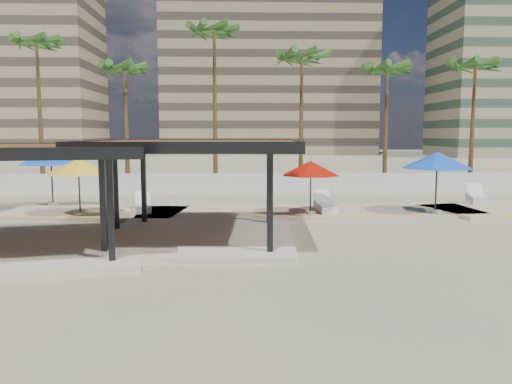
{
  "coord_description": "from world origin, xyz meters",
  "views": [
    {
      "loc": [
        -1.3,
        -16.4,
        3.79
      ],
      "look_at": [
        -0.63,
        3.91,
        1.4
      ],
      "focal_mm": 35.0,
      "sensor_mm": 36.0,
      "label": 1
    }
  ],
  "objects_px": {
    "pavilion_central": "(198,181)",
    "lounger_b": "(325,206)",
    "lounger_a": "(143,207)",
    "umbrella_c": "(311,168)",
    "lounger_d": "(477,198)",
    "pavilion_west": "(33,189)"
  },
  "relations": [
    {
      "from": "pavilion_west",
      "to": "lounger_a",
      "type": "relative_size",
      "value": 3.57
    },
    {
      "from": "pavilion_central",
      "to": "pavilion_west",
      "type": "relative_size",
      "value": 0.92
    },
    {
      "from": "umbrella_c",
      "to": "lounger_d",
      "type": "height_order",
      "value": "umbrella_c"
    },
    {
      "from": "pavilion_central",
      "to": "lounger_a",
      "type": "xyz_separation_m",
      "value": [
        -3.06,
        5.77,
        -1.75
      ]
    },
    {
      "from": "pavilion_west",
      "to": "lounger_b",
      "type": "bearing_deg",
      "value": 21.97
    },
    {
      "from": "pavilion_central",
      "to": "umbrella_c",
      "type": "xyz_separation_m",
      "value": [
        4.68,
        4.63,
        0.11
      ]
    },
    {
      "from": "pavilion_central",
      "to": "pavilion_west",
      "type": "height_order",
      "value": "pavilion_central"
    },
    {
      "from": "pavilion_central",
      "to": "lounger_b",
      "type": "xyz_separation_m",
      "value": [
        5.51,
        5.46,
        -1.73
      ]
    },
    {
      "from": "lounger_b",
      "to": "pavilion_central",
      "type": "bearing_deg",
      "value": 132.99
    },
    {
      "from": "lounger_a",
      "to": "lounger_b",
      "type": "relative_size",
      "value": 0.96
    },
    {
      "from": "lounger_d",
      "to": "lounger_a",
      "type": "bearing_deg",
      "value": 113.01
    },
    {
      "from": "umbrella_c",
      "to": "lounger_b",
      "type": "distance_m",
      "value": 2.19
    },
    {
      "from": "pavilion_central",
      "to": "lounger_d",
      "type": "bearing_deg",
      "value": 32.95
    },
    {
      "from": "lounger_b",
      "to": "lounger_d",
      "type": "xyz_separation_m",
      "value": [
        8.5,
        2.62,
        0.01
      ]
    },
    {
      "from": "lounger_a",
      "to": "lounger_b",
      "type": "distance_m",
      "value": 8.58
    },
    {
      "from": "lounger_d",
      "to": "lounger_b",
      "type": "bearing_deg",
      "value": 122.43
    },
    {
      "from": "umbrella_c",
      "to": "lounger_b",
      "type": "xyz_separation_m",
      "value": [
        0.83,
        0.83,
        -1.84
      ]
    },
    {
      "from": "umbrella_c",
      "to": "lounger_a",
      "type": "height_order",
      "value": "umbrella_c"
    },
    {
      "from": "umbrella_c",
      "to": "pavilion_west",
      "type": "bearing_deg",
      "value": -147.11
    },
    {
      "from": "lounger_b",
      "to": "lounger_a",
      "type": "bearing_deg",
      "value": 86.21
    },
    {
      "from": "pavilion_west",
      "to": "umbrella_c",
      "type": "xyz_separation_m",
      "value": [
        9.74,
        6.3,
        0.18
      ]
    },
    {
      "from": "umbrella_c",
      "to": "lounger_b",
      "type": "bearing_deg",
      "value": 44.8
    }
  ]
}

